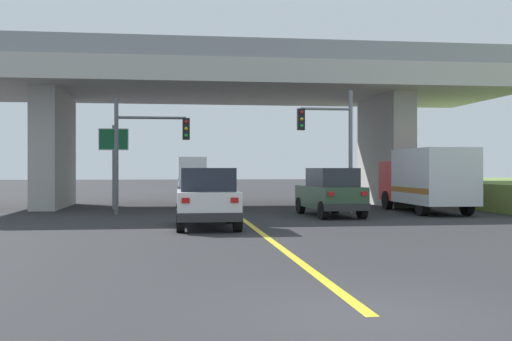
% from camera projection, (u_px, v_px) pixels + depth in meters
% --- Properties ---
extents(ground, '(160.00, 160.00, 0.00)m').
position_uv_depth(ground, '(225.00, 206.00, 33.30)').
color(ground, '#2B2B2D').
extents(overpass_bridge, '(30.23, 10.46, 7.94)m').
position_uv_depth(overpass_bridge, '(225.00, 97.00, 33.28)').
color(overpass_bridge, '#B7B5AD').
rests_on(overpass_bridge, ground).
extents(lane_divider_stripe, '(0.20, 22.58, 0.01)m').
position_uv_depth(lane_divider_stripe, '(260.00, 232.00, 19.62)').
color(lane_divider_stripe, yellow).
rests_on(lane_divider_stripe, ground).
extents(suv_lead, '(2.05, 4.27, 2.02)m').
position_uv_depth(suv_lead, '(207.00, 198.00, 21.10)').
color(suv_lead, silver).
rests_on(suv_lead, ground).
extents(suv_crossing, '(2.16, 4.58, 2.02)m').
position_uv_depth(suv_crossing, '(330.00, 192.00, 26.14)').
color(suv_crossing, '#2D4C33').
rests_on(suv_crossing, ground).
extents(box_truck, '(2.33, 6.45, 2.87)m').
position_uv_depth(box_truck, '(427.00, 179.00, 28.30)').
color(box_truck, red).
rests_on(box_truck, ground).
extents(traffic_signal_nearside, '(2.52, 0.36, 5.50)m').
position_uv_depth(traffic_signal_nearside, '(333.00, 137.00, 27.96)').
color(traffic_signal_nearside, slate).
rests_on(traffic_signal_nearside, ground).
extents(traffic_signal_farside, '(3.27, 0.36, 5.05)m').
position_uv_depth(traffic_signal_farside, '(143.00, 142.00, 27.36)').
color(traffic_signal_farside, '#56595E').
rests_on(traffic_signal_farside, ground).
extents(highway_sign, '(1.44, 0.17, 4.13)m').
position_uv_depth(highway_sign, '(114.00, 148.00, 30.70)').
color(highway_sign, slate).
rests_on(highway_sign, ground).
extents(semi_truck_distant, '(2.33, 7.21, 2.95)m').
position_uv_depth(semi_truck_distant, '(192.00, 173.00, 54.51)').
color(semi_truck_distant, silver).
rests_on(semi_truck_distant, ground).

